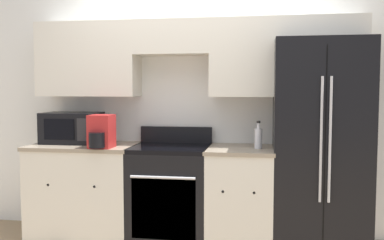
{
  "coord_description": "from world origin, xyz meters",
  "views": [
    {
      "loc": [
        0.63,
        -3.59,
        1.45
      ],
      "look_at": [
        0.0,
        0.31,
        1.15
      ],
      "focal_mm": 40.0,
      "sensor_mm": 36.0,
      "label": 1
    }
  ],
  "objects_px": {
    "oven_range": "(171,193)",
    "microwave": "(72,128)",
    "refrigerator": "(319,145)",
    "bottle": "(258,138)"
  },
  "relations": [
    {
      "from": "microwave",
      "to": "oven_range",
      "type": "bearing_deg",
      "value": -4.46
    },
    {
      "from": "oven_range",
      "to": "microwave",
      "type": "relative_size",
      "value": 1.92
    },
    {
      "from": "refrigerator",
      "to": "microwave",
      "type": "relative_size",
      "value": 3.39
    },
    {
      "from": "refrigerator",
      "to": "microwave",
      "type": "height_order",
      "value": "refrigerator"
    },
    {
      "from": "oven_range",
      "to": "microwave",
      "type": "distance_m",
      "value": 1.18
    },
    {
      "from": "oven_range",
      "to": "refrigerator",
      "type": "bearing_deg",
      "value": 2.02
    },
    {
      "from": "oven_range",
      "to": "bottle",
      "type": "distance_m",
      "value": 0.98
    },
    {
      "from": "refrigerator",
      "to": "bottle",
      "type": "bearing_deg",
      "value": -171.58
    },
    {
      "from": "oven_range",
      "to": "refrigerator",
      "type": "height_order",
      "value": "refrigerator"
    },
    {
      "from": "refrigerator",
      "to": "bottle",
      "type": "distance_m",
      "value": 0.55
    }
  ]
}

